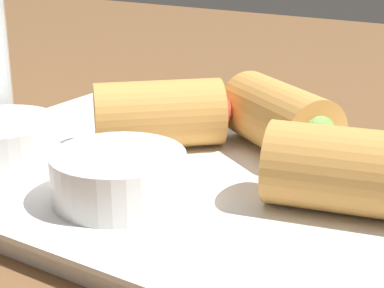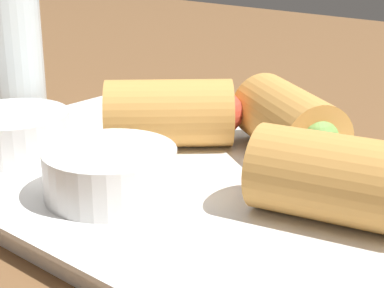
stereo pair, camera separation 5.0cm
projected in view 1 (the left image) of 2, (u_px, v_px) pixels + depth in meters
table_surface at (217, 201)px, 40.33cm from camera, size 180.00×140.00×2.00cm
serving_plate at (192, 183)px, 38.57cm from camera, size 34.28×23.41×1.50cm
roll_front_left at (165, 114)px, 41.92cm from camera, size 9.08×8.90×4.45cm
roll_front_right at (283, 120)px, 40.74cm from camera, size 9.38×8.13×4.45cm
roll_back_left at (357, 172)px, 32.44cm from camera, size 9.36×6.24×4.45cm
dipping_bowl_near at (119, 174)px, 34.17cm from camera, size 7.27×7.27×2.65cm
dipping_bowl_far at (0, 139)px, 39.52cm from camera, size 7.27×7.27×2.65cm
spoon at (243, 119)px, 51.22cm from camera, size 17.39×9.50×1.42cm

